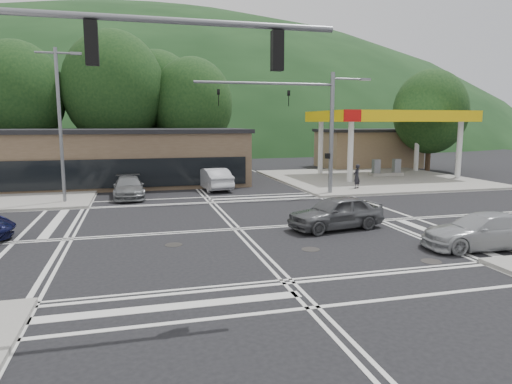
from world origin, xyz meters
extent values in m
plane|color=black|center=(0.00, 0.00, 0.00)|extent=(120.00, 120.00, 0.00)
cube|color=gray|center=(15.00, 15.00, 0.07)|extent=(16.00, 16.00, 0.15)
cylinder|color=silver|center=(12.00, 13.00, 2.50)|extent=(0.44, 0.44, 5.00)
cylinder|color=silver|center=(12.00, 19.00, 2.50)|extent=(0.44, 0.44, 5.00)
cylinder|color=silver|center=(22.00, 13.00, 2.50)|extent=(0.44, 0.44, 5.00)
cylinder|color=silver|center=(22.00, 19.00, 2.50)|extent=(0.44, 0.44, 5.00)
cube|color=silver|center=(17.00, 16.00, 5.30)|extent=(12.00, 8.00, 0.60)
cube|color=yellow|center=(17.00, 12.00, 5.30)|extent=(12.20, 0.25, 0.90)
cube|color=yellow|center=(17.00, 20.00, 5.30)|extent=(12.20, 0.25, 0.90)
cube|color=yellow|center=(11.00, 16.00, 5.30)|extent=(0.25, 8.20, 0.90)
cube|color=yellow|center=(23.00, 16.00, 5.30)|extent=(0.25, 8.20, 0.90)
cube|color=red|center=(11.50, 11.85, 5.30)|extent=(1.40, 0.12, 0.90)
cube|color=gray|center=(17.00, 16.00, 0.25)|extent=(3.00, 1.00, 0.30)
cube|color=slate|center=(16.00, 16.00, 0.95)|extent=(0.60, 0.50, 1.30)
cube|color=slate|center=(18.00, 16.00, 0.95)|extent=(0.60, 0.50, 1.30)
cube|color=#846B4F|center=(20.00, 25.00, 1.90)|extent=(10.00, 6.00, 3.80)
cube|color=brown|center=(-8.00, 17.00, 2.00)|extent=(24.00, 8.00, 4.00)
ellipsoid|color=#173317|center=(0.00, 90.00, 0.00)|extent=(252.00, 126.00, 140.00)
cylinder|color=#382619|center=(-14.00, 24.00, 2.42)|extent=(0.50, 0.50, 4.84)
ellipsoid|color=black|center=(-14.00, 24.00, 7.15)|extent=(8.00, 8.00, 9.20)
cylinder|color=#382619|center=(-6.00, 24.00, 2.64)|extent=(0.50, 0.50, 5.28)
ellipsoid|color=black|center=(-6.00, 24.00, 7.80)|extent=(9.00, 9.00, 10.35)
cylinder|color=#382619|center=(1.00, 24.00, 2.20)|extent=(0.50, 0.50, 4.40)
ellipsoid|color=black|center=(1.00, 24.00, 6.50)|extent=(7.60, 7.60, 8.74)
cylinder|color=#382619|center=(-2.00, 28.00, 2.42)|extent=(0.50, 0.50, 4.84)
ellipsoid|color=black|center=(-2.00, 28.00, 7.15)|extent=(8.40, 8.40, 9.66)
cylinder|color=#382619|center=(24.00, 20.00, 1.98)|extent=(0.50, 0.50, 3.96)
ellipsoid|color=black|center=(24.00, 20.00, 5.85)|extent=(7.20, 7.20, 8.28)
cylinder|color=slate|center=(-8.50, 9.00, 4.50)|extent=(0.20, 0.20, 9.00)
cylinder|color=slate|center=(-8.50, 9.00, 8.70)|extent=(2.20, 0.12, 0.12)
cube|color=slate|center=(-7.40, 9.00, 8.70)|extent=(0.60, 0.25, 0.15)
cylinder|color=slate|center=(8.20, 8.20, 4.00)|extent=(0.28, 0.28, 8.00)
cylinder|color=slate|center=(3.70, 8.20, 7.20)|extent=(9.00, 0.16, 0.16)
imported|color=black|center=(5.20, 8.20, 6.30)|extent=(0.16, 0.20, 1.00)
imported|color=black|center=(0.70, 8.20, 6.30)|extent=(0.16, 0.20, 1.00)
cylinder|color=slate|center=(9.40, 8.20, 7.60)|extent=(2.40, 0.12, 0.12)
cube|color=slate|center=(10.50, 8.20, 7.60)|extent=(0.70, 0.30, 0.15)
cube|color=black|center=(7.95, 8.20, 2.60)|extent=(0.25, 0.30, 0.35)
cylinder|color=slate|center=(-3.70, -8.20, 7.20)|extent=(9.00, 0.16, 0.16)
cube|color=black|center=(-5.20, -8.20, 6.60)|extent=(0.30, 0.25, 1.00)
cube|color=black|center=(-0.70, -8.20, 6.60)|extent=(0.30, 0.25, 1.00)
imported|color=#525456|center=(4.36, -1.09, 0.76)|extent=(4.69, 2.53, 1.52)
imported|color=#A4A7AB|center=(8.43, -5.50, 0.68)|extent=(4.85, 2.40, 1.35)
imported|color=silver|center=(1.00, 12.60, 0.79)|extent=(2.30, 4.95, 1.57)
imported|color=silver|center=(1.05, 17.74, 0.67)|extent=(1.64, 3.96, 1.34)
imported|color=slate|center=(-4.83, 10.26, 0.68)|extent=(2.03, 4.73, 1.36)
imported|color=black|center=(10.81, 9.52, 1.00)|extent=(0.75, 0.69, 1.71)
camera|label=1|loc=(-4.31, -19.74, 4.78)|focal=32.00mm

